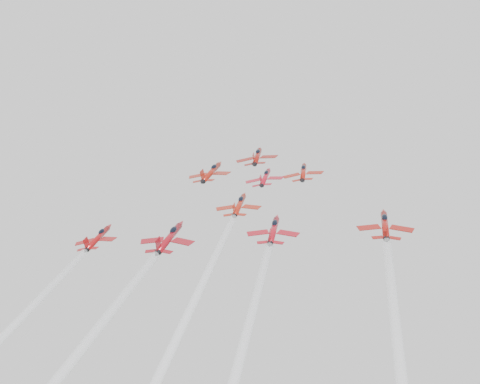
# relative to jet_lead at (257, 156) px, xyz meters

# --- Properties ---
(jet_lead) EXTENTS (10.45, 13.28, 8.77)m
(jet_lead) POSITION_rel_jet_lead_xyz_m (0.00, 0.00, 0.00)
(jet_lead) COLOR maroon
(jet_row2_left) EXTENTS (10.52, 13.38, 8.83)m
(jet_row2_left) POSITION_rel_jet_lead_xyz_m (-9.17, -8.40, -5.18)
(jet_row2_left) COLOR #A01D0F
(jet_row2_center) EXTENTS (8.76, 11.14, 7.35)m
(jet_row2_center) POSITION_rel_jet_lead_xyz_m (4.79, -13.01, -8.04)
(jet_row2_center) COLOR #B21022
(jet_row2_right) EXTENTS (9.02, 11.47, 7.57)m
(jet_row2_right) POSITION_rel_jet_lead_xyz_m (12.99, -11.23, -6.95)
(jet_row2_right) COLOR #A41C0F
(jet_center) EXTENTS (9.20, 85.66, 53.51)m
(jet_center) POSITION_rel_jet_lead_xyz_m (2.32, -63.84, -39.49)
(jet_center) COLOR #AC2010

